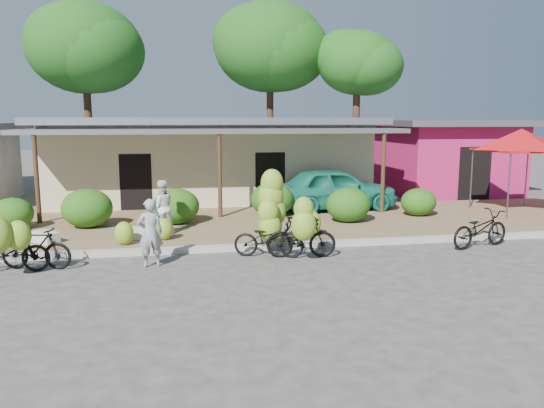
{
  "coord_description": "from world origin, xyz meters",
  "views": [
    {
      "loc": [
        -1.38,
        -11.04,
        3.3
      ],
      "look_at": [
        0.95,
        1.82,
        1.2
      ],
      "focal_mm": 35.0,
      "sensor_mm": 36.0,
      "label": 1
    }
  ],
  "objects": [
    {
      "name": "bike_far_left",
      "position": [
        -5.03,
        0.78,
        0.57
      ],
      "size": [
        1.79,
        1.25,
        1.37
      ],
      "rotation": [
        0.0,
        0.0,
        1.6
      ],
      "color": "black",
      "rests_on": "ground"
    },
    {
      "name": "hedge_1",
      "position": [
        -4.01,
        5.1,
        0.7
      ],
      "size": [
        1.48,
        1.33,
        1.16
      ],
      "primitive_type": "ellipsoid",
      "color": "#1C5312",
      "rests_on": "sidewalk"
    },
    {
      "name": "hedge_0",
      "position": [
        -6.12,
        5.23,
        0.58
      ],
      "size": [
        1.19,
        1.07,
        0.92
      ],
      "primitive_type": "ellipsoid",
      "color": "#1C5312",
      "rests_on": "sidewalk"
    },
    {
      "name": "hedge_2",
      "position": [
        -1.41,
        5.2,
        0.67
      ],
      "size": [
        1.4,
        1.26,
        1.09
      ],
      "primitive_type": "ellipsoid",
      "color": "#1C5312",
      "rests_on": "sidewalk"
    },
    {
      "name": "sack_near",
      "position": [
        -2.25,
        3.3,
        0.27
      ],
      "size": [
        0.86,
        0.41,
        0.3
      ],
      "primitive_type": "cube",
      "rotation": [
        0.0,
        0.0,
        -0.02
      ],
      "color": "beige",
      "rests_on": "sidewalk"
    },
    {
      "name": "hedge_5",
      "position": [
        6.5,
        5.18,
        0.58
      ],
      "size": [
        1.17,
        1.06,
        0.92
      ],
      "primitive_type": "ellipsoid",
      "color": "#1C5312",
      "rests_on": "sidewalk"
    },
    {
      "name": "red_canopy",
      "position": [
        10.16,
        5.23,
        2.61
      ],
      "size": [
        3.5,
        3.5,
        2.86
      ],
      "color": "#59595E",
      "rests_on": "sidewalk"
    },
    {
      "name": "ground",
      "position": [
        0.0,
        0.0,
        0.0
      ],
      "size": [
        100.0,
        100.0,
        0.0
      ],
      "primitive_type": "plane",
      "color": "#3E3C3A",
      "rests_on": "ground"
    },
    {
      "name": "bike_far_right",
      "position": [
        6.32,
        1.21,
        0.49
      ],
      "size": [
        1.96,
        1.16,
        0.97
      ],
      "rotation": [
        0.0,
        0.0,
        1.87
      ],
      "color": "black",
      "rests_on": "ground"
    },
    {
      "name": "vendor",
      "position": [
        -2.0,
        0.88,
        0.78
      ],
      "size": [
        0.63,
        0.48,
        1.55
      ],
      "primitive_type": "imported",
      "rotation": [
        0.0,
        0.0,
        3.35
      ],
      "color": "gray",
      "rests_on": "ground"
    },
    {
      "name": "sidewalk",
      "position": [
        0.0,
        5.0,
        0.06
      ],
      "size": [
        60.0,
        6.0,
        0.12
      ],
      "primitive_type": "cube",
      "color": "olive",
      "rests_on": "ground"
    },
    {
      "name": "shop_main",
      "position": [
        0.0,
        10.93,
        1.72
      ],
      "size": [
        13.0,
        8.5,
        3.35
      ],
      "color": "beige",
      "rests_on": "ground"
    },
    {
      "name": "hedge_3",
      "position": [
        1.71,
        6.0,
        0.68
      ],
      "size": [
        1.43,
        1.29,
        1.12
      ],
      "primitive_type": "ellipsoid",
      "color": "#1C5312",
      "rests_on": "sidewalk"
    },
    {
      "name": "tree_center_right",
      "position": [
        3.31,
        16.61,
        7.03
      ],
      "size": [
        5.78,
        5.71,
        9.21
      ],
      "color": "#462D1C",
      "rests_on": "ground"
    },
    {
      "name": "tree_near_right",
      "position": [
        7.31,
        14.61,
        6.1
      ],
      "size": [
        4.09,
        3.89,
        7.64
      ],
      "color": "#462D1C",
      "rests_on": "ground"
    },
    {
      "name": "shop_pink",
      "position": [
        10.5,
        10.99,
        1.67
      ],
      "size": [
        6.0,
        6.0,
        3.25
      ],
      "color": "#B61C60",
      "rests_on": "ground"
    },
    {
      "name": "loose_banana_a",
      "position": [
        -2.74,
        2.63,
        0.42
      ],
      "size": [
        0.48,
        0.41,
        0.61
      ],
      "primitive_type": "ellipsoid",
      "color": "#85A82A",
      "rests_on": "sidewalk"
    },
    {
      "name": "bike_right",
      "position": [
        1.49,
        0.87,
        0.66
      ],
      "size": [
        1.73,
        1.25,
        1.57
      ],
      "rotation": [
        0.0,
        0.0,
        1.42
      ],
      "color": "black",
      "rests_on": "ground"
    },
    {
      "name": "bike_left",
      "position": [
        -4.52,
        0.99,
        0.55
      ],
      "size": [
        1.66,
        1.26,
        1.23
      ],
      "rotation": [
        0.0,
        0.0,
        1.33
      ],
      "color": "black",
      "rests_on": "ground"
    },
    {
      "name": "loose_banana_b",
      "position": [
        -1.75,
        3.03,
        0.41
      ],
      "size": [
        0.47,
        0.4,
        0.58
      ],
      "primitive_type": "ellipsoid",
      "color": "#85A82A",
      "rests_on": "sidewalk"
    },
    {
      "name": "curb",
      "position": [
        0.0,
        2.0,
        0.07
      ],
      "size": [
        60.0,
        0.25,
        0.15
      ],
      "primitive_type": "cube",
      "color": "#A8A399",
      "rests_on": "ground"
    },
    {
      "name": "bystander",
      "position": [
        -1.82,
        3.82,
        0.88
      ],
      "size": [
        0.85,
        0.73,
        1.51
      ],
      "primitive_type": "imported",
      "rotation": [
        0.0,
        0.0,
        3.38
      ],
      "color": "silver",
      "rests_on": "sidewalk"
    },
    {
      "name": "hedge_4",
      "position": [
        3.86,
        4.56,
        0.66
      ],
      "size": [
        1.38,
        1.25,
        1.08
      ],
      "primitive_type": "ellipsoid",
      "color": "#1C5312",
      "rests_on": "sidewalk"
    },
    {
      "name": "teal_van",
      "position": [
        4.11,
        6.83,
        0.87
      ],
      "size": [
        4.5,
        2.09,
        1.49
      ],
      "primitive_type": "imported",
      "rotation": [
        0.0,
        0.0,
        1.65
      ],
      "color": "#1A765F",
      "rests_on": "sidewalk"
    },
    {
      "name": "tree_far_center",
      "position": [
        -5.69,
        16.11,
        6.73
      ],
      "size": [
        5.46,
        5.36,
        8.77
      ],
      "color": "#462D1C",
      "rests_on": "ground"
    },
    {
      "name": "bike_center",
      "position": [
        0.84,
        1.48,
        0.83
      ],
      "size": [
        1.8,
        1.35,
        2.09
      ],
      "rotation": [
        0.0,
        0.0,
        1.25
      ],
      "color": "black",
      "rests_on": "ground"
    },
    {
      "name": "loose_banana_c",
      "position": [
        2.21,
        2.8,
        0.48
      ],
      "size": [
        0.57,
        0.49,
        0.72
      ],
      "primitive_type": "ellipsoid",
      "color": "#85A82A",
      "rests_on": "sidewalk"
    },
    {
      "name": "sack_far",
      "position": [
        -4.79,
        3.28,
        0.26
      ],
      "size": [
        0.8,
        0.8,
        0.28
      ],
      "primitive_type": "cube",
      "rotation": [
        0.0,
        0.0,
        -0.78
      ],
      "color": "beige",
      "rests_on": "sidewalk"
    }
  ]
}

